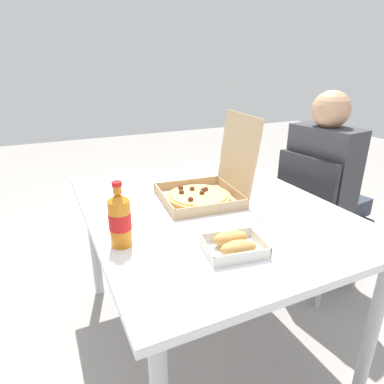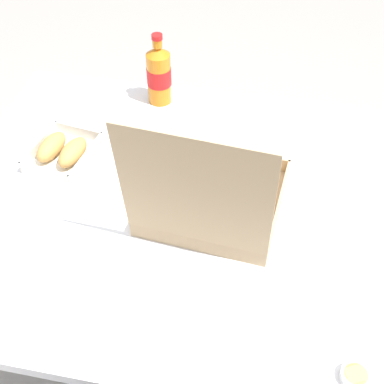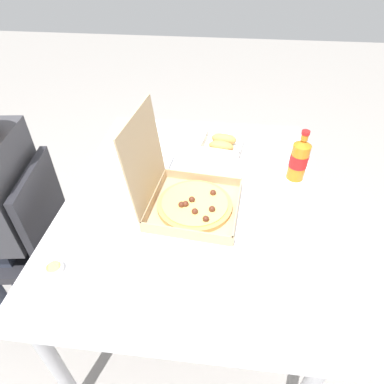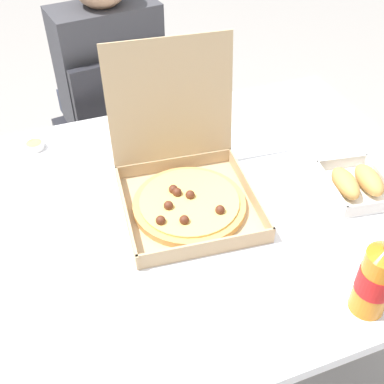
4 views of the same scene
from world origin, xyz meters
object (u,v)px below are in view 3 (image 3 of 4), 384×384
object	(u,v)px
cola_bottle	(299,159)
paper_menu	(164,139)
pizza_box_open	(186,197)
dipping_sauce_cup	(54,268)
bread_side_box	(222,144)
chair	(26,237)

from	to	relation	value
cola_bottle	paper_menu	xyz separation A→B (m)	(0.25, 0.61, -0.09)
pizza_box_open	paper_menu	size ratio (longest dim) A/B	1.89
paper_menu	dipping_sauce_cup	size ratio (longest dim) A/B	3.75
bread_side_box	paper_menu	distance (m)	0.30
chair	paper_menu	xyz separation A→B (m)	(0.51, -0.54, 0.23)
dipping_sauce_cup	cola_bottle	bearing A→B (deg)	-54.54
pizza_box_open	paper_menu	bearing A→B (deg)	19.94
chair	pizza_box_open	distance (m)	0.76
cola_bottle	paper_menu	world-z (taller)	cola_bottle
cola_bottle	dipping_sauce_cup	bearing A→B (deg)	125.46
chair	paper_menu	size ratio (longest dim) A/B	3.95
bread_side_box	paper_menu	world-z (taller)	bread_side_box
pizza_box_open	bread_side_box	size ratio (longest dim) A/B	1.88
dipping_sauce_cup	chair	bearing A→B (deg)	47.68
pizza_box_open	cola_bottle	bearing A→B (deg)	-61.50
dipping_sauce_cup	paper_menu	bearing A→B (deg)	-13.53
pizza_box_open	cola_bottle	world-z (taller)	pizza_box_open
cola_bottle	dipping_sauce_cup	size ratio (longest dim) A/B	4.00
pizza_box_open	bread_side_box	world-z (taller)	pizza_box_open
chair	dipping_sauce_cup	world-z (taller)	chair
dipping_sauce_cup	pizza_box_open	bearing A→B (deg)	-47.69
cola_bottle	bread_side_box	bearing A→B (deg)	58.23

